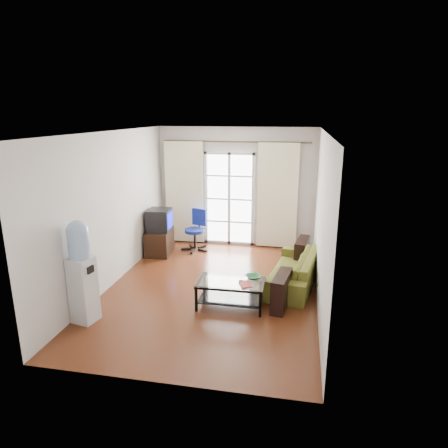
# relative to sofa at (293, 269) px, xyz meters

# --- Properties ---
(floor) EXTENTS (5.20, 5.20, 0.00)m
(floor) POSITION_rel_sofa_xyz_m (-1.39, -0.50, -0.28)
(floor) COLOR #5F2D16
(floor) RESTS_ON ground
(ceiling) EXTENTS (5.20, 5.20, 0.00)m
(ceiling) POSITION_rel_sofa_xyz_m (-1.39, -0.50, 2.42)
(ceiling) COLOR white
(ceiling) RESTS_ON wall_back
(wall_back) EXTENTS (3.60, 0.02, 2.70)m
(wall_back) POSITION_rel_sofa_xyz_m (-1.39, 2.10, 1.07)
(wall_back) COLOR silver
(wall_back) RESTS_ON floor
(wall_front) EXTENTS (3.60, 0.02, 2.70)m
(wall_front) POSITION_rel_sofa_xyz_m (-1.39, -3.10, 1.07)
(wall_front) COLOR silver
(wall_front) RESTS_ON floor
(wall_left) EXTENTS (0.02, 5.20, 2.70)m
(wall_left) POSITION_rel_sofa_xyz_m (-3.19, -0.50, 1.07)
(wall_left) COLOR silver
(wall_left) RESTS_ON floor
(wall_right) EXTENTS (0.02, 5.20, 2.70)m
(wall_right) POSITION_rel_sofa_xyz_m (0.41, -0.50, 1.07)
(wall_right) COLOR silver
(wall_right) RESTS_ON floor
(french_door) EXTENTS (1.16, 0.06, 2.15)m
(french_door) POSITION_rel_sofa_xyz_m (-1.54, 2.05, 0.80)
(french_door) COLOR white
(french_door) RESTS_ON wall_back
(curtain_rod) EXTENTS (3.30, 0.04, 0.04)m
(curtain_rod) POSITION_rel_sofa_xyz_m (-1.39, 2.00, 2.10)
(curtain_rod) COLOR #4C3F2D
(curtain_rod) RESTS_ON wall_back
(curtain_left) EXTENTS (0.90, 0.07, 2.35)m
(curtain_left) POSITION_rel_sofa_xyz_m (-2.59, 1.98, 0.92)
(curtain_left) COLOR #FFF9CD
(curtain_left) RESTS_ON curtain_rod
(curtain_right) EXTENTS (0.90, 0.07, 2.35)m
(curtain_right) POSITION_rel_sofa_xyz_m (-0.44, 1.98, 0.92)
(curtain_right) COLOR #FFF9CD
(curtain_right) RESTS_ON curtain_rod
(radiator) EXTENTS (0.64, 0.12, 0.64)m
(radiator) POSITION_rel_sofa_xyz_m (-0.59, 2.00, 0.05)
(radiator) COLOR gray
(radiator) RESTS_ON floor
(sofa) EXTENTS (2.14, 1.35, 0.56)m
(sofa) POSITION_rel_sofa_xyz_m (0.00, 0.00, 0.00)
(sofa) COLOR olive
(sofa) RESTS_ON floor
(coffee_table) EXTENTS (1.06, 0.61, 0.43)m
(coffee_table) POSITION_rel_sofa_xyz_m (-0.95, -1.08, -0.00)
(coffee_table) COLOR silver
(coffee_table) RESTS_ON floor
(bowl) EXTENTS (0.39, 0.39, 0.06)m
(bowl) POSITION_rel_sofa_xyz_m (-0.62, -0.91, 0.18)
(bowl) COLOR green
(bowl) RESTS_ON coffee_table
(book) EXTENTS (0.34, 0.36, 0.02)m
(book) POSITION_rel_sofa_xyz_m (-0.78, -1.23, 0.16)
(book) COLOR #9F2013
(book) RESTS_ON coffee_table
(remote) EXTENTS (0.17, 0.08, 0.02)m
(remote) POSITION_rel_sofa_xyz_m (-0.74, -1.06, 0.16)
(remote) COLOR black
(remote) RESTS_ON coffee_table
(tv_stand) EXTENTS (0.55, 0.78, 0.54)m
(tv_stand) POSITION_rel_sofa_xyz_m (-2.91, 1.07, -0.01)
(tv_stand) COLOR black
(tv_stand) RESTS_ON floor
(crt_tv) EXTENTS (0.54, 0.53, 0.46)m
(crt_tv) POSITION_rel_sofa_xyz_m (-2.91, 1.06, 0.49)
(crt_tv) COLOR black
(crt_tv) RESTS_ON tv_stand
(task_chair) EXTENTS (0.79, 0.79, 0.92)m
(task_chair) POSITION_rel_sofa_xyz_m (-2.20, 1.47, -0.01)
(task_chair) COLOR black
(task_chair) RESTS_ON floor
(water_cooler) EXTENTS (0.37, 0.37, 1.55)m
(water_cooler) POSITION_rel_sofa_xyz_m (-2.99, -1.95, 0.53)
(water_cooler) COLOR #BABDC1
(water_cooler) RESTS_ON floor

